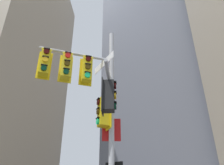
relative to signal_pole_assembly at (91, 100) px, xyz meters
The scene contains 2 objects.
building_mid_block 31.57m from the signal_pole_assembly, 80.82° to the left, with size 13.97×13.97×39.58m, color slate.
signal_pole_assembly is the anchor object (origin of this frame).
Camera 1 is at (0.65, -7.76, 2.26)m, focal length 38.66 mm.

